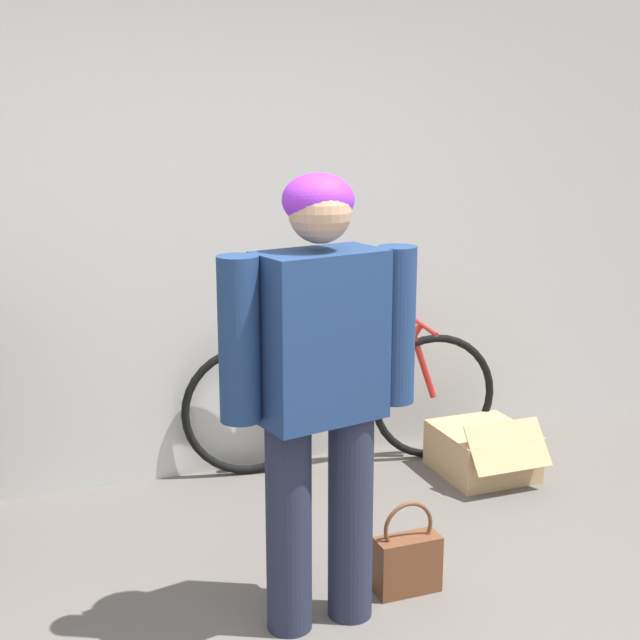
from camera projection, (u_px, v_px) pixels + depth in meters
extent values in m
cube|color=silver|center=(192.00, 225.00, 4.39)|extent=(8.00, 0.06, 2.60)
cube|color=white|center=(300.00, 397.00, 4.77)|extent=(0.08, 0.01, 0.12)
cylinder|color=#23283D|center=(289.00, 527.00, 3.19)|extent=(0.17, 0.17, 0.80)
cylinder|color=#23283D|center=(350.00, 517.00, 3.27)|extent=(0.17, 0.17, 0.80)
cube|color=navy|center=(320.00, 336.00, 3.07)|extent=(0.48, 0.32, 0.60)
cylinder|color=navy|center=(239.00, 340.00, 2.97)|extent=(0.14, 0.14, 0.57)
cylinder|color=navy|center=(396.00, 325.00, 3.17)|extent=(0.14, 0.14, 0.57)
sphere|color=tan|center=(320.00, 212.00, 2.97)|extent=(0.22, 0.22, 0.22)
ellipsoid|color=purple|center=(318.00, 200.00, 2.98)|extent=(0.25, 0.23, 0.18)
torus|color=black|center=(249.00, 411.00, 4.58)|extent=(0.69, 0.14, 0.69)
torus|color=black|center=(433.00, 397.00, 4.80)|extent=(0.69, 0.14, 0.69)
cylinder|color=red|center=(285.00, 413.00, 4.63)|extent=(0.39, 0.09, 0.09)
cylinder|color=red|center=(275.00, 375.00, 4.57)|extent=(0.31, 0.08, 0.38)
cylinder|color=red|center=(312.00, 377.00, 4.61)|extent=(0.14, 0.05, 0.42)
cylinder|color=red|center=(367.00, 375.00, 4.68)|extent=(0.53, 0.11, 0.43)
cylinder|color=red|center=(359.00, 337.00, 4.62)|extent=(0.60, 0.12, 0.05)
cylinder|color=red|center=(424.00, 367.00, 4.74)|extent=(0.16, 0.05, 0.36)
cylinder|color=red|center=(417.00, 330.00, 4.69)|extent=(0.07, 0.04, 0.08)
cylinder|color=red|center=(421.00, 324.00, 4.69)|extent=(0.09, 0.46, 0.02)
ellipsoid|color=black|center=(302.00, 335.00, 4.55)|extent=(0.23, 0.11, 0.05)
cube|color=brown|center=(407.00, 564.00, 3.50)|extent=(0.26, 0.11, 0.23)
torus|color=brown|center=(408.00, 527.00, 3.46)|extent=(0.21, 0.02, 0.21)
cube|color=tan|center=(482.00, 451.00, 4.64)|extent=(0.44, 0.47, 0.24)
cube|color=tan|center=(508.00, 446.00, 4.40)|extent=(0.42, 0.17, 0.21)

